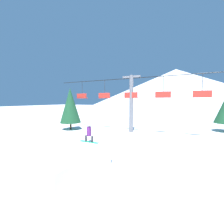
# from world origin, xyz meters

# --- Properties ---
(ground_plane) EXTENTS (220.00, 220.00, 0.00)m
(ground_plane) POSITION_xyz_m (0.00, 0.00, 0.00)
(ground_plane) COLOR white
(mountain_ridge) EXTENTS (87.92, 87.92, 18.81)m
(mountain_ridge) POSITION_xyz_m (0.00, 70.47, 9.40)
(mountain_ridge) COLOR silver
(mountain_ridge) RESTS_ON ground_plane
(snow_ramp) EXTENTS (2.85, 4.79, 1.42)m
(snow_ramp) POSITION_xyz_m (-0.88, -0.44, 0.71)
(snow_ramp) COLOR white
(snow_ramp) RESTS_ON ground_plane
(snowboarder) EXTENTS (1.44, 0.30, 1.29)m
(snowboarder) POSITION_xyz_m (-0.86, 1.44, 2.07)
(snowboarder) COLOR #1E9E6B
(snowboarder) RESTS_ON snow_ramp
(chairlift) EXTENTS (23.60, 0.52, 7.53)m
(chairlift) POSITION_xyz_m (-1.62, 12.13, 4.38)
(chairlift) COLOR slate
(chairlift) RESTS_ON ground_plane
(pine_tree_near) EXTENTS (2.97, 2.97, 6.03)m
(pine_tree_near) POSITION_xyz_m (-10.17, 10.01, 3.51)
(pine_tree_near) COLOR #4C3823
(pine_tree_near) RESTS_ON ground_plane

